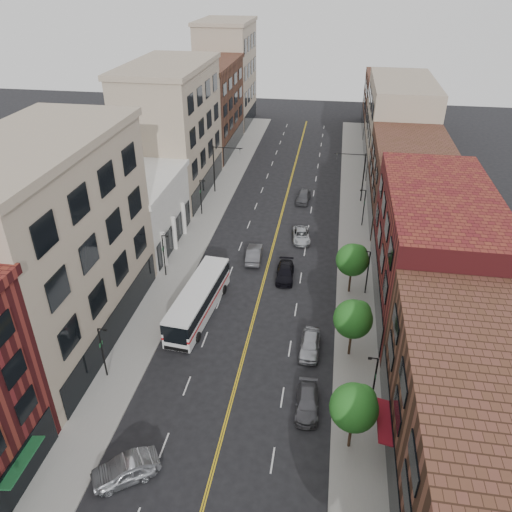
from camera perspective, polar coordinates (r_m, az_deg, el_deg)
The scene contains 33 objects.
ground at distance 37.50m, azimuth -5.17°, elevation -23.84°, with size 220.00×220.00×0.00m, color black.
sidewalk_left at distance 65.76m, azimuth -6.45°, elevation 2.84°, with size 4.00×110.00×0.15m, color gray.
sidewalk_right at distance 63.75m, azimuth 11.19°, elevation 1.48°, with size 4.00×110.00×0.15m, color gray.
bldg_l_tanoffice at distance 46.52m, azimuth -22.50°, elevation 0.60°, with size 10.00×22.00×18.00m, color tan.
bldg_l_white at distance 62.85m, azimuth -13.79°, elevation 4.75°, with size 10.00×14.00×8.00m, color silver.
bldg_l_far_a at distance 75.94m, azimuth -9.53°, elevation 13.74°, with size 10.00×20.00×18.00m, color tan.
bldg_l_far_b at distance 94.82m, azimuth -5.70°, elevation 16.40°, with size 10.00×20.00×15.00m, color #563322.
bldg_l_far_c at distance 111.40m, azimuth -3.37°, elevation 19.92°, with size 10.00×16.00×20.00m, color tan.
bldg_r_near at distance 34.56m, azimuth 25.06°, elevation -20.72°, with size 10.00×26.00×10.00m, color #563322.
bldg_r_mid at distance 52.22m, azimuth 19.60°, elevation 0.73°, with size 10.00×22.00×12.00m, color maroon.
bldg_r_far_a at distance 71.46m, azimuth 17.17°, elevation 8.31°, with size 10.00×20.00×10.00m, color #563322.
bldg_r_far_b at distance 90.66m, azimuth 16.01°, elevation 14.42°, with size 10.00×22.00×14.00m, color tan.
bldg_r_far_c at distance 110.32m, azimuth 15.02°, elevation 16.49°, with size 10.00×18.00×11.00m, color #563322.
tree_r_1 at distance 36.41m, azimuth 11.28°, elevation -16.47°, with size 3.40×3.40×5.59m.
tree_r_2 at distance 43.89m, azimuth 11.15°, elevation -6.95°, with size 3.40×3.40×5.59m.
tree_r_3 at distance 52.22m, azimuth 11.06°, elevation -0.33°, with size 3.40×3.40×5.59m.
lamp_l_1 at distance 43.55m, azimuth -17.13°, elevation -10.19°, with size 0.81×0.55×5.05m.
lamp_l_2 at distance 55.49m, azimuth -10.46°, elevation 0.33°, with size 0.81×0.55×5.05m.
lamp_l_3 at distance 69.09m, azimuth -6.30°, elevation 6.93°, with size 0.81×0.55×5.05m.
lamp_r_1 at distance 40.14m, azimuth 13.34°, elevation -13.66°, with size 0.81×0.55×5.05m.
lamp_r_2 at distance 52.86m, azimuth 12.62°, elevation -1.58°, with size 0.81×0.55×5.05m.
lamp_r_3 at distance 67.00m, azimuth 12.21°, elevation 5.62°, with size 0.81×0.55×5.05m.
signal_mast_left at distance 75.50m, azimuth -4.30°, elevation 10.48°, with size 4.49×0.18×7.20m.
signal_mast_right at distance 73.71m, azimuth 11.66°, elevation 9.43°, with size 4.49×0.18×7.20m.
city_bus at distance 49.64m, azimuth -6.60°, elevation -4.88°, with size 3.76×12.34×3.12m.
car_angle_a at distance 37.72m, azimuth -14.67°, elevation -22.89°, with size 1.64×4.08×1.39m, color #ADB0B5.
car_angle_b at distance 37.89m, azimuth -14.68°, elevation -22.43°, with size 1.59×4.55×1.50m, color gray.
car_parked_mid at distance 40.91m, azimuth 5.87°, elevation -16.38°, with size 1.81×4.45×1.29m, color #4B4B50.
car_parked_far at distance 45.83m, azimuth 6.19°, elevation -10.00°, with size 1.80×4.47×1.52m, color #A5A8AD.
car_lane_behind at distance 58.80m, azimuth -0.21°, elevation 0.28°, with size 1.68×4.82×1.59m, color #4D4E53.
car_lane_a at distance 55.52m, azimuth 3.35°, elevation -1.90°, with size 1.93×4.74×1.37m, color black.
car_lane_b at distance 63.34m, azimuth 5.19°, elevation 2.37°, with size 2.18×4.73×1.32m, color #B3B7BB.
car_lane_c at distance 74.02m, azimuth 5.46°, elevation 6.78°, with size 1.83×4.56×1.55m, color #47474C.
Camera 1 is at (6.52, -20.96, 30.41)m, focal length 35.00 mm.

